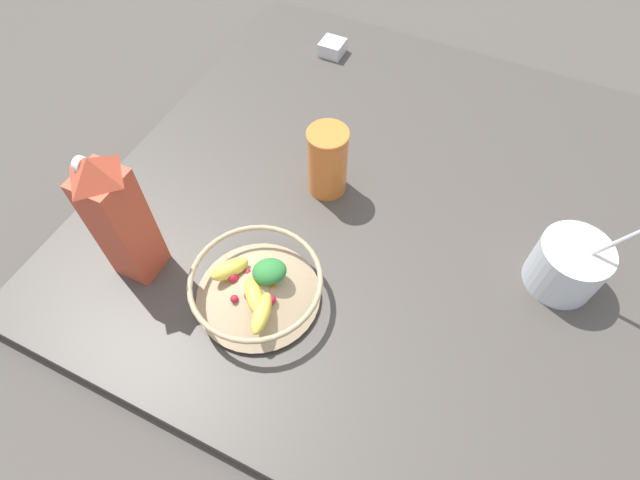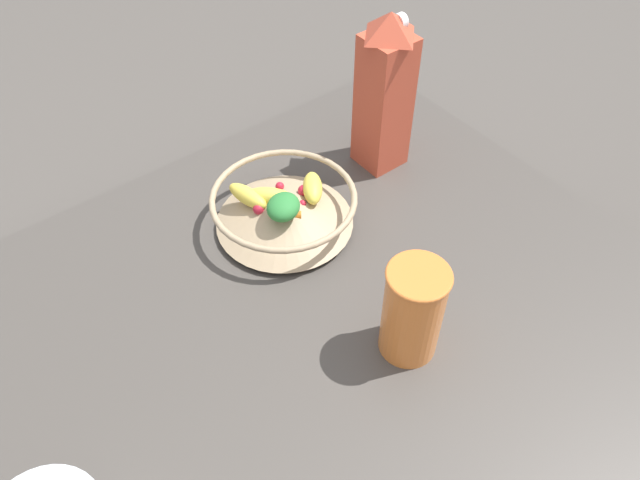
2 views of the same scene
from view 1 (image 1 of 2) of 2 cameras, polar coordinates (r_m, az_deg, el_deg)
The scene contains 7 objects.
ground_plane at distance 1.08m, azimuth 7.68°, elevation 3.32°, with size 6.00×6.00×0.00m, color #4C4742.
countertop at distance 1.07m, azimuth 7.79°, elevation 3.94°, with size 1.15×1.15×0.04m.
fruit_bowl at distance 0.89m, azimuth -7.26°, elevation -5.30°, with size 0.23×0.23×0.09m.
milk_carton at distance 0.90m, azimuth -22.01°, elevation 2.31°, with size 0.07×0.07×0.29m.
yogurt_tub at distance 0.99m, azimuth 26.57°, elevation -2.43°, with size 0.13×0.15×0.23m.
drinking_cup at distance 1.01m, azimuth 0.86°, elevation 9.08°, with size 0.08×0.08×0.15m.
spice_jar at distance 1.41m, azimuth 1.42°, elevation 21.08°, with size 0.06×0.06×0.04m.
Camera 1 is at (0.66, 0.15, 0.84)m, focal length 28.00 mm.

